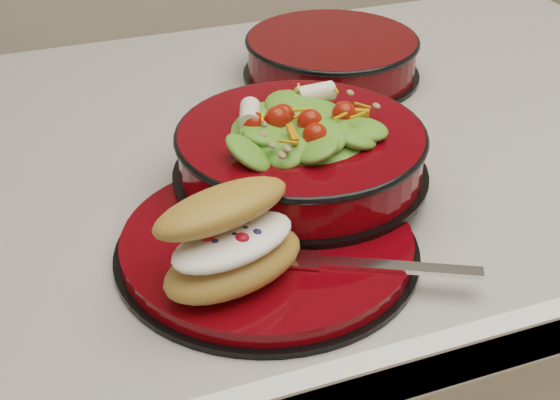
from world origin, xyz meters
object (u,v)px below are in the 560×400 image
object	(u,v)px
salad_bowl	(301,141)
fork	(367,265)
extra_bowl	(332,55)
dinner_plate	(268,244)
croissant	(231,240)

from	to	relation	value
salad_bowl	fork	xyz separation A→B (m)	(-0.00, -0.16, -0.04)
salad_bowl	extra_bowl	xyz separation A→B (m)	(0.15, 0.25, -0.03)
fork	extra_bowl	bearing A→B (deg)	7.64
dinner_plate	fork	bearing A→B (deg)	-49.61
fork	salad_bowl	bearing A→B (deg)	26.31
croissant	extra_bowl	size ratio (longest dim) A/B	0.61
dinner_plate	salad_bowl	size ratio (longest dim) A/B	1.07
dinner_plate	croissant	distance (m)	0.08
dinner_plate	croissant	size ratio (longest dim) A/B	1.92
extra_bowl	croissant	bearing A→B (deg)	-124.01
dinner_plate	salad_bowl	xyz separation A→B (m)	(0.07, 0.09, 0.05)
salad_bowl	extra_bowl	world-z (taller)	salad_bowl
croissant	fork	size ratio (longest dim) A/B	0.86
croissant	fork	distance (m)	0.12
extra_bowl	fork	bearing A→B (deg)	-110.07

